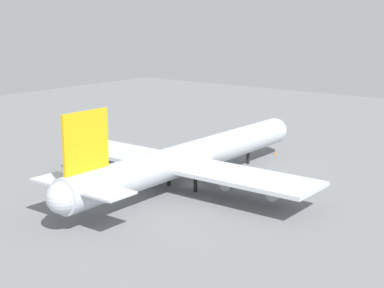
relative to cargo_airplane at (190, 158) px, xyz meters
The scene contains 4 objects.
ground_plane 5.45m from the cargo_airplane, ahead, with size 269.42×269.42×0.00m, color slate.
cargo_airplane is the anchor object (origin of this frame).
cargo_loader 39.90m from the cargo_airplane, 20.67° to the left, with size 4.00×4.77×2.25m.
safety_cone_nose 31.20m from the cargo_airplane, ahead, with size 0.56×0.56×0.80m, color orange.
Camera 1 is at (-82.28, -63.64, 31.72)m, focal length 53.32 mm.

